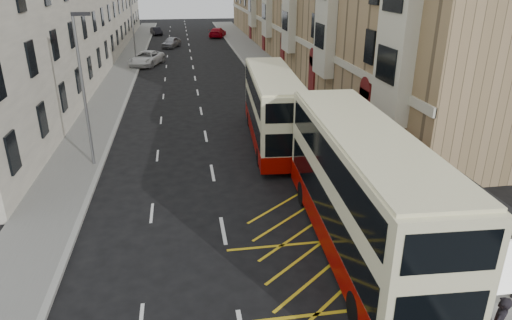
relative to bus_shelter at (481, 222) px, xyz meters
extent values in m
plane|color=black|center=(-8.34, 0.39, -2.14)|extent=(200.00, 200.00, 0.00)
cube|color=slate|center=(-0.34, 30.39, -2.06)|extent=(4.00, 120.00, 0.15)
cube|color=slate|center=(-15.84, 30.39, -2.06)|extent=(3.00, 120.00, 0.15)
cube|color=gray|center=(-2.34, 30.39, -2.06)|extent=(0.25, 120.00, 0.15)
cube|color=gray|center=(-14.34, 30.39, -2.06)|extent=(0.25, 120.00, 0.15)
cube|color=beige|center=(1.63, 45.89, 1.86)|extent=(0.18, 79.00, 0.50)
cube|color=beige|center=(1.31, 10.39, 5.36)|extent=(0.80, 3.20, 10.00)
cube|color=beige|center=(1.31, 22.39, 5.36)|extent=(0.80, 3.20, 10.00)
cube|color=#5B1111|center=(1.61, 14.39, -0.44)|extent=(0.20, 1.60, 3.00)
cube|color=#5B1111|center=(1.61, 26.39, -0.44)|extent=(0.20, 1.60, 3.00)
cube|color=#5B1111|center=(1.61, 38.39, -0.44)|extent=(0.20, 1.60, 3.00)
cube|color=#5B1111|center=(1.61, 50.39, -0.44)|extent=(0.20, 1.60, 3.00)
cube|color=#5B1111|center=(1.61, 62.39, -0.44)|extent=(0.20, 1.60, 3.00)
cube|color=silver|center=(-21.84, 45.89, 4.36)|extent=(9.00, 79.00, 13.00)
cube|color=black|center=(-0.78, -1.51, -0.69)|extent=(0.08, 0.08, 2.60)
cube|color=black|center=(-0.78, 2.29, -0.69)|extent=(0.08, 0.08, 2.60)
cube|color=black|center=(0.50, 2.29, -0.69)|extent=(0.08, 0.08, 2.60)
cube|color=black|center=(-0.14, 0.39, 0.66)|extent=(1.65, 4.25, 0.10)
cube|color=gray|center=(0.53, 0.39, -0.56)|extent=(0.04, 3.60, 1.95)
cube|color=white|center=(-0.14, -1.56, -0.74)|extent=(1.19, 0.12, 2.00)
cube|color=black|center=(0.11, 0.99, -1.54)|extent=(0.35, 1.60, 0.06)
cylinder|color=#B01815|center=(-2.09, 2.89, -1.49)|extent=(0.06, 0.06, 1.00)
cylinder|color=#B01815|center=(-2.09, 6.14, -1.49)|extent=(0.06, 0.06, 1.00)
cylinder|color=#B01815|center=(-2.09, 9.39, -1.49)|extent=(0.06, 0.06, 1.00)
cube|color=#B01815|center=(-2.09, 6.14, -1.01)|extent=(0.05, 6.50, 0.06)
cube|color=#B01815|center=(-2.09, 6.14, -1.44)|extent=(0.05, 6.50, 0.06)
cylinder|color=slate|center=(-14.74, 12.39, 2.01)|extent=(0.16, 0.16, 8.00)
cube|color=black|center=(-14.34, 12.39, 5.91)|extent=(0.90, 0.18, 0.18)
cylinder|color=slate|center=(-14.74, 42.39, 2.01)|extent=(0.16, 0.16, 8.00)
cube|color=#F5EFBA|center=(-3.44, 2.14, 0.44)|extent=(3.41, 12.33, 4.38)
cube|color=#8B0601|center=(-3.44, 2.14, -1.25)|extent=(3.44, 12.37, 1.00)
cube|color=black|center=(-3.44, 2.14, -0.08)|extent=(3.40, 11.36, 1.22)
cube|color=black|center=(-3.44, 2.14, 1.80)|extent=(3.40, 11.36, 1.11)
cube|color=#F5EFBA|center=(-3.44, 2.14, 2.68)|extent=(3.27, 11.84, 0.13)
cube|color=black|center=(-3.12, 8.21, -0.03)|extent=(2.36, 0.21, 1.44)
cube|color=black|center=(-3.12, 8.21, 2.24)|extent=(1.94, 0.19, 0.50)
cube|color=black|center=(-3.75, -3.93, -0.03)|extent=(2.36, 0.21, 1.33)
cylinder|color=black|center=(-4.49, 6.11, -1.58)|extent=(0.37, 1.12, 1.11)
cylinder|color=black|center=(-1.98, 5.98, -1.58)|extent=(0.37, 1.12, 1.11)
cylinder|color=black|center=(-4.89, -1.69, -1.58)|extent=(0.37, 1.12, 1.11)
cylinder|color=black|center=(-2.39, -1.82, -1.58)|extent=(0.37, 1.12, 1.11)
cube|color=#F5EFBA|center=(-4.30, 14.39, 0.21)|extent=(3.30, 11.25, 3.98)
cube|color=#8B0601|center=(-4.30, 14.39, -1.33)|extent=(3.34, 11.28, 0.91)
cube|color=black|center=(-4.30, 14.39, -0.27)|extent=(3.28, 10.36, 1.11)
cube|color=black|center=(-4.30, 14.39, 1.44)|extent=(3.28, 10.36, 1.01)
cube|color=#F5EFBA|center=(-4.30, 14.39, 2.24)|extent=(3.17, 10.80, 0.12)
cube|color=black|center=(-3.90, 19.91, -0.22)|extent=(2.14, 0.23, 1.31)
cube|color=black|center=(-3.90, 19.91, 1.85)|extent=(1.77, 0.21, 0.45)
cube|color=black|center=(-4.69, 8.88, -0.22)|extent=(2.14, 0.23, 1.21)
cylinder|color=black|center=(-5.18, 18.01, -1.63)|extent=(0.35, 1.03, 1.01)
cylinder|color=black|center=(-2.91, 17.85, -1.63)|extent=(0.35, 1.03, 1.01)
cylinder|color=black|center=(-5.68, 10.93, -1.63)|extent=(0.35, 1.03, 1.01)
cylinder|color=black|center=(-3.41, 10.77, -1.63)|extent=(0.35, 1.03, 1.01)
imported|color=black|center=(0.21, 4.91, -1.10)|extent=(0.96, 0.80, 1.77)
imported|color=black|center=(-1.99, 1.80, -1.08)|extent=(1.14, 0.90, 1.81)
imported|color=white|center=(-13.54, 42.36, -1.34)|extent=(4.35, 6.32, 1.60)
imported|color=#94959B|center=(-10.87, 55.86, -1.41)|extent=(3.13, 4.62, 1.46)
imported|color=black|center=(-13.54, 70.71, -1.49)|extent=(2.33, 4.13, 1.29)
imported|color=#A6000F|center=(-3.37, 66.15, -1.37)|extent=(3.55, 5.71, 1.54)
camera|label=1|loc=(-9.64, -12.00, 7.76)|focal=32.00mm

